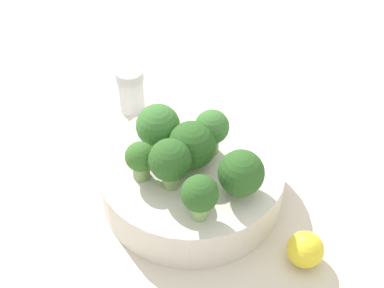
# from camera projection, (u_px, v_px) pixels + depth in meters

# --- Properties ---
(ground_plane) EXTENTS (3.00, 3.00, 0.00)m
(ground_plane) POSITION_uv_depth(u_px,v_px,m) (192.00, 194.00, 0.66)
(ground_plane) COLOR beige
(bowl) EXTENTS (0.22, 0.22, 0.05)m
(bowl) POSITION_uv_depth(u_px,v_px,m) (192.00, 179.00, 0.64)
(bowl) COLOR silver
(bowl) RESTS_ON ground_plane
(broccoli_floret_0) EXTENTS (0.04, 0.04, 0.06)m
(broccoli_floret_0) POSITION_uv_depth(u_px,v_px,m) (200.00, 195.00, 0.54)
(broccoli_floret_0) COLOR #84AD66
(broccoli_floret_0) RESTS_ON bowl
(broccoli_floret_1) EXTENTS (0.06, 0.06, 0.06)m
(broccoli_floret_1) POSITION_uv_depth(u_px,v_px,m) (191.00, 145.00, 0.60)
(broccoli_floret_1) COLOR #7A9E5B
(broccoli_floret_1) RESTS_ON bowl
(broccoli_floret_2) EXTENTS (0.05, 0.05, 0.06)m
(broccoli_floret_2) POSITION_uv_depth(u_px,v_px,m) (241.00, 174.00, 0.57)
(broccoli_floret_2) COLOR #7A9E5B
(broccoli_floret_2) RESTS_ON bowl
(broccoli_floret_3) EXTENTS (0.05, 0.05, 0.06)m
(broccoli_floret_3) POSITION_uv_depth(u_px,v_px,m) (168.00, 161.00, 0.57)
(broccoli_floret_3) COLOR #7A9E5B
(broccoli_floret_3) RESTS_ON bowl
(broccoli_floret_4) EXTENTS (0.04, 0.04, 0.06)m
(broccoli_floret_4) POSITION_uv_depth(u_px,v_px,m) (212.00, 129.00, 0.61)
(broccoli_floret_4) COLOR #7A9E5B
(broccoli_floret_4) RESTS_ON bowl
(broccoli_floret_5) EXTENTS (0.03, 0.03, 0.05)m
(broccoli_floret_5) POSITION_uv_depth(u_px,v_px,m) (140.00, 159.00, 0.59)
(broccoli_floret_5) COLOR #7A9E5B
(broccoli_floret_5) RESTS_ON bowl
(broccoli_floret_6) EXTENTS (0.05, 0.05, 0.06)m
(broccoli_floret_6) POSITION_uv_depth(u_px,v_px,m) (159.00, 126.00, 0.62)
(broccoli_floret_6) COLOR #7A9E5B
(broccoli_floret_6) RESTS_ON bowl
(pepper_shaker) EXTENTS (0.04, 0.04, 0.07)m
(pepper_shaker) POSITION_uv_depth(u_px,v_px,m) (131.00, 90.00, 0.75)
(pepper_shaker) COLOR silver
(pepper_shaker) RESTS_ON ground_plane
(lemon_wedge) EXTENTS (0.04, 0.04, 0.04)m
(lemon_wedge) POSITION_uv_depth(u_px,v_px,m) (305.00, 249.00, 0.57)
(lemon_wedge) COLOR yellow
(lemon_wedge) RESTS_ON ground_plane
(almond_crumb_1) EXTENTS (0.01, 0.01, 0.01)m
(almond_crumb_1) POSITION_uv_depth(u_px,v_px,m) (112.00, 147.00, 0.71)
(almond_crumb_1) COLOR tan
(almond_crumb_1) RESTS_ON ground_plane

